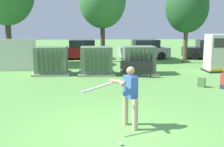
{
  "coord_description": "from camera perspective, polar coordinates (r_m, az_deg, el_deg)",
  "views": [
    {
      "loc": [
        -0.5,
        -7.09,
        2.87
      ],
      "look_at": [
        0.2,
        3.5,
        1.0
      ],
      "focal_mm": 44.52,
      "sensor_mm": 36.0,
      "label": 1
    }
  ],
  "objects": [
    {
      "name": "ground_plane",
      "position": [
        7.66,
        0.21,
        -11.99
      ],
      "size": [
        96.0,
        96.0,
        0.0
      ],
      "primitive_type": "plane",
      "color": "#5B9947"
    },
    {
      "name": "transformer_west",
      "position": [
        16.57,
        -12.32,
        2.54
      ],
      "size": [
        2.1,
        1.7,
        1.62
      ],
      "color": "#9E9B93",
      "rests_on": "ground"
    },
    {
      "name": "transformer_mid_west",
      "position": [
        16.16,
        -3.21,
        2.57
      ],
      "size": [
        2.1,
        1.7,
        1.62
      ],
      "color": "#9E9B93",
      "rests_on": "ground"
    },
    {
      "name": "transformer_mid_east",
      "position": [
        16.48,
        5.53,
        2.68
      ],
      "size": [
        2.1,
        1.7,
        1.62
      ],
      "color": "#9E9B93",
      "rests_on": "ground"
    },
    {
      "name": "generator_enclosure",
      "position": [
        18.36,
        21.02,
        3.91
      ],
      "size": [
        1.6,
        1.4,
        2.3
      ],
      "color": "#262626",
      "rests_on": "ground"
    },
    {
      "name": "park_bench",
      "position": [
        15.38,
        5.1,
        1.22
      ],
      "size": [
        1.84,
        0.83,
        0.92
      ],
      "color": "black",
      "rests_on": "ground"
    },
    {
      "name": "batter",
      "position": [
        7.72,
        3.45,
        -4.22
      ],
      "size": [
        1.53,
        0.99,
        1.74
      ],
      "color": "tan",
      "rests_on": "ground"
    },
    {
      "name": "sports_ball",
      "position": [
        6.88,
        1.84,
        -14.22
      ],
      "size": [
        0.09,
        0.09,
        0.09
      ],
      "primitive_type": "sphere",
      "color": "white",
      "rests_on": "ground"
    },
    {
      "name": "backpack",
      "position": [
        13.6,
        17.93,
        -1.77
      ],
      "size": [
        0.38,
        0.37,
        0.44
      ],
      "color": "#4C723F",
      "rests_on": "ground"
    },
    {
      "name": "tree_center_left",
      "position": [
        21.85,
        -1.98,
        14.75
      ],
      "size": [
        3.58,
        3.58,
        6.84
      ],
      "color": "#4C3828",
      "rests_on": "ground"
    },
    {
      "name": "tree_center_right",
      "position": [
        21.68,
        15.16,
        12.92
      ],
      "size": [
        3.13,
        3.13,
        5.99
      ],
      "color": "brown",
      "rests_on": "ground"
    },
    {
      "name": "parked_car_leftmost",
      "position": [
        24.37,
        -20.61,
        4.36
      ],
      "size": [
        4.3,
        2.13,
        1.62
      ],
      "color": "navy",
      "rests_on": "ground"
    },
    {
      "name": "parked_car_left_of_center",
      "position": [
        23.7,
        -6.39,
        4.8
      ],
      "size": [
        4.23,
        1.97,
        1.62
      ],
      "color": "maroon",
      "rests_on": "ground"
    },
    {
      "name": "parked_car_right_of_center",
      "position": [
        23.86,
        6.62,
        4.83
      ],
      "size": [
        4.36,
        2.25,
        1.62
      ],
      "color": "#B2B2B7",
      "rests_on": "ground"
    },
    {
      "name": "parked_car_rightmost",
      "position": [
        25.12,
        19.21,
        4.6
      ],
      "size": [
        4.36,
        2.26,
        1.62
      ],
      "color": "black",
      "rests_on": "ground"
    }
  ]
}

